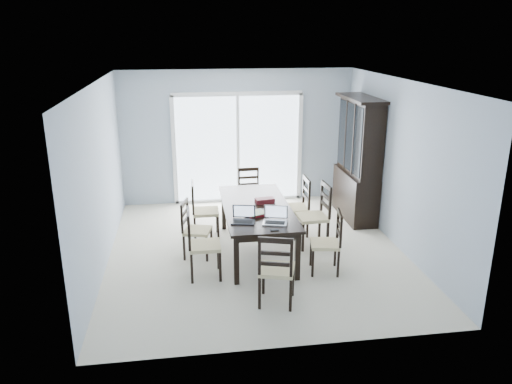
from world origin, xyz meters
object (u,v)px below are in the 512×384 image
chair_right_near (332,236)px  laptop_dark (243,219)px  dining_table (256,211)px  chair_left_near (197,237)px  laptop_silver (275,220)px  chair_left_far (200,204)px  hot_tub (218,163)px  chair_end_far (249,188)px  game_box (265,200)px  chair_right_mid (318,208)px  chair_left_mid (192,223)px  china_hutch (358,160)px  chair_right_far (300,200)px  cell_phone (275,230)px  chair_end_near (276,263)px

chair_right_near → laptop_dark: bearing=91.9°
dining_table → chair_left_near: size_ratio=1.94×
laptop_dark → laptop_silver: 0.44m
chair_left_far → hot_tub: size_ratio=0.53×
dining_table → chair_end_far: chair_end_far is taller
game_box → chair_right_mid: bearing=-1.7°
laptop_dark → chair_end_far: bearing=92.9°
chair_right_mid → laptop_dark: chair_right_mid is taller
chair_left_mid → chair_left_far: size_ratio=0.92×
china_hutch → chair_right_near: (-1.08, -2.07, -0.52)m
chair_right_near → chair_left_mid: bearing=77.4°
dining_table → chair_right_mid: size_ratio=1.86×
chair_right_far → laptop_silver: size_ratio=2.95×
chair_left_near → cell_phone: bearing=74.1°
chair_right_far → laptop_silver: 1.52m
chair_right_near → chair_left_near: bearing=96.6°
dining_table → laptop_silver: laptop_silver is taller
chair_left_near → chair_end_near: (0.92, -0.94, -0.00)m
chair_left_far → laptop_dark: chair_left_far is taller
chair_right_near → laptop_dark: size_ratio=2.87×
chair_left_far → laptop_silver: bearing=35.5°
chair_left_near → laptop_silver: 1.09m
dining_table → cell_phone: cell_phone is taller
chair_right_mid → cell_phone: bearing=137.7°
chair_end_near → laptop_silver: chair_end_near is taller
laptop_dark → game_box: laptop_dark is taller
chair_left_near → chair_right_mid: size_ratio=0.96×
china_hutch → chair_end_near: china_hutch is taller
chair_right_far → cell_phone: (-0.72, -1.61, 0.16)m
cell_phone → chair_left_mid: bearing=140.3°
laptop_dark → cell_phone: 0.52m
chair_left_mid → hot_tub: chair_left_mid is taller
chair_left_near → cell_phone: size_ratio=9.76×
chair_end_near → laptop_dark: bearing=122.1°
laptop_silver → game_box: bearing=106.1°
chair_left_mid → chair_right_far: chair_right_far is taller
chair_left_mid → game_box: bearing=112.1°
chair_end_near → game_box: (0.15, 1.78, 0.19)m
chair_right_far → chair_left_mid: bearing=108.8°
laptop_silver → cell_phone: (-0.05, -0.26, -0.05)m
chair_left_near → game_box: 1.37m
chair_left_far → laptop_silver: chair_left_far is taller
laptop_dark → chair_left_mid: bearing=150.8°
game_box → laptop_dark: bearing=-119.1°
hot_tub → chair_left_mid: bearing=-100.4°
china_hutch → chair_left_far: china_hutch is taller
chair_left_mid → dining_table: bearing=105.6°
dining_table → hot_tub: hot_tub is taller
chair_left_mid → chair_right_far: (1.80, 0.62, 0.06)m
cell_phone → hot_tub: bearing=97.7°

